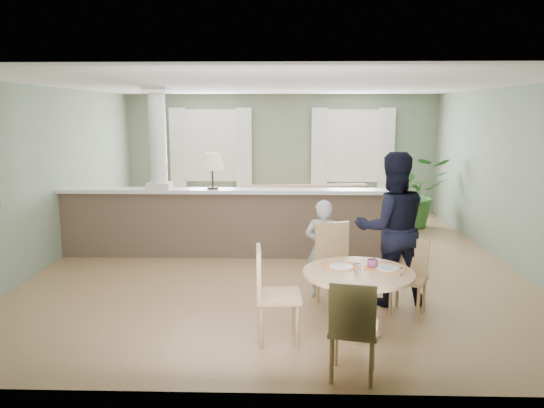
{
  "coord_description": "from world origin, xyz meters",
  "views": [
    {
      "loc": [
        0.13,
        -8.1,
        2.34
      ],
      "look_at": [
        -0.07,
        -1.0,
        1.08
      ],
      "focal_mm": 35.0,
      "sensor_mm": 36.0,
      "label": 1
    }
  ],
  "objects_px": {
    "chair_far_boy": "(335,261)",
    "chair_side": "(271,290)",
    "chair_near": "(353,326)",
    "child_person": "(323,249)",
    "dining_table": "(359,284)",
    "sofa": "(309,212)",
    "houseplant": "(414,192)",
    "chair_far_man": "(410,273)",
    "man_person": "(391,229)"
  },
  "relations": [
    {
      "from": "chair_far_man",
      "to": "child_person",
      "type": "distance_m",
      "value": 1.1
    },
    {
      "from": "chair_far_boy",
      "to": "child_person",
      "type": "bearing_deg",
      "value": 99.83
    },
    {
      "from": "chair_far_man",
      "to": "child_person",
      "type": "relative_size",
      "value": 0.69
    },
    {
      "from": "houseplant",
      "to": "chair_far_boy",
      "type": "xyz_separation_m",
      "value": [
        -1.98,
        -4.46,
        -0.17
      ]
    },
    {
      "from": "chair_near",
      "to": "chair_side",
      "type": "height_order",
      "value": "chair_side"
    },
    {
      "from": "houseplant",
      "to": "chair_far_boy",
      "type": "relative_size",
      "value": 1.43
    },
    {
      "from": "chair_far_man",
      "to": "chair_far_boy",
      "type": "bearing_deg",
      "value": -168.44
    },
    {
      "from": "chair_far_boy",
      "to": "chair_far_man",
      "type": "bearing_deg",
      "value": -30.7
    },
    {
      "from": "man_person",
      "to": "chair_near",
      "type": "bearing_deg",
      "value": 64.08
    },
    {
      "from": "sofa",
      "to": "chair_side",
      "type": "bearing_deg",
      "value": -105.99
    },
    {
      "from": "chair_side",
      "to": "child_person",
      "type": "height_order",
      "value": "child_person"
    },
    {
      "from": "sofa",
      "to": "dining_table",
      "type": "xyz_separation_m",
      "value": [
        0.34,
        -4.39,
        0.09
      ]
    },
    {
      "from": "sofa",
      "to": "houseplant",
      "type": "height_order",
      "value": "houseplant"
    },
    {
      "from": "dining_table",
      "to": "chair_far_boy",
      "type": "distance_m",
      "value": 0.9
    },
    {
      "from": "chair_far_boy",
      "to": "man_person",
      "type": "bearing_deg",
      "value": -8.07
    },
    {
      "from": "houseplant",
      "to": "dining_table",
      "type": "xyz_separation_m",
      "value": [
        -1.82,
        -5.35,
        -0.16
      ]
    },
    {
      "from": "chair_far_boy",
      "to": "child_person",
      "type": "relative_size",
      "value": 0.8
    },
    {
      "from": "dining_table",
      "to": "chair_near",
      "type": "distance_m",
      "value": 0.98
    },
    {
      "from": "chair_far_boy",
      "to": "chair_far_man",
      "type": "distance_m",
      "value": 0.88
    },
    {
      "from": "sofa",
      "to": "chair_far_man",
      "type": "height_order",
      "value": "sofa"
    },
    {
      "from": "child_person",
      "to": "man_person",
      "type": "distance_m",
      "value": 0.88
    },
    {
      "from": "chair_far_man",
      "to": "child_person",
      "type": "bearing_deg",
      "value": 179.48
    },
    {
      "from": "sofa",
      "to": "houseplant",
      "type": "bearing_deg",
      "value": 15.1
    },
    {
      "from": "chair_far_boy",
      "to": "chair_near",
      "type": "distance_m",
      "value": 1.85
    },
    {
      "from": "man_person",
      "to": "dining_table",
      "type": "bearing_deg",
      "value": 56.01
    },
    {
      "from": "chair_far_boy",
      "to": "chair_side",
      "type": "bearing_deg",
      "value": -142.12
    },
    {
      "from": "chair_far_boy",
      "to": "chair_near",
      "type": "height_order",
      "value": "chair_far_boy"
    },
    {
      "from": "chair_far_boy",
      "to": "chair_near",
      "type": "xyz_separation_m",
      "value": [
        -0.01,
        -1.85,
        -0.04
      ]
    },
    {
      "from": "child_person",
      "to": "chair_far_boy",
      "type": "bearing_deg",
      "value": 129.97
    },
    {
      "from": "chair_far_boy",
      "to": "chair_side",
      "type": "relative_size",
      "value": 1.01
    },
    {
      "from": "chair_far_boy",
      "to": "chair_side",
      "type": "xyz_separation_m",
      "value": [
        -0.75,
        -1.06,
        -0.01
      ]
    },
    {
      "from": "chair_far_man",
      "to": "chair_near",
      "type": "distance_m",
      "value": 1.86
    },
    {
      "from": "dining_table",
      "to": "child_person",
      "type": "bearing_deg",
      "value": 104.42
    },
    {
      "from": "dining_table",
      "to": "child_person",
      "type": "height_order",
      "value": "child_person"
    },
    {
      "from": "chair_side",
      "to": "chair_far_boy",
      "type": "bearing_deg",
      "value": -39.15
    },
    {
      "from": "chair_far_man",
      "to": "chair_near",
      "type": "height_order",
      "value": "chair_near"
    },
    {
      "from": "sofa",
      "to": "chair_far_man",
      "type": "bearing_deg",
      "value": -83.41
    },
    {
      "from": "dining_table",
      "to": "chair_side",
      "type": "xyz_separation_m",
      "value": [
        -0.91,
        -0.17,
        -0.01
      ]
    },
    {
      "from": "houseplant",
      "to": "chair_side",
      "type": "xyz_separation_m",
      "value": [
        -2.73,
        -5.51,
        -0.17
      ]
    },
    {
      "from": "sofa",
      "to": "houseplant",
      "type": "distance_m",
      "value": 2.37
    },
    {
      "from": "sofa",
      "to": "dining_table",
      "type": "height_order",
      "value": "sofa"
    },
    {
      "from": "dining_table",
      "to": "chair_near",
      "type": "height_order",
      "value": "chair_near"
    },
    {
      "from": "chair_side",
      "to": "houseplant",
      "type": "bearing_deg",
      "value": -30.16
    },
    {
      "from": "sofa",
      "to": "chair_far_man",
      "type": "relative_size",
      "value": 3.71
    },
    {
      "from": "houseplant",
      "to": "chair_far_boy",
      "type": "bearing_deg",
      "value": -113.96
    },
    {
      "from": "dining_table",
      "to": "chair_near",
      "type": "relative_size",
      "value": 1.25
    },
    {
      "from": "dining_table",
      "to": "chair_far_boy",
      "type": "relative_size",
      "value": 1.16
    },
    {
      "from": "chair_far_boy",
      "to": "chair_side",
      "type": "distance_m",
      "value": 1.29
    },
    {
      "from": "sofa",
      "to": "man_person",
      "type": "xyz_separation_m",
      "value": [
        0.85,
        -3.4,
        0.46
      ]
    },
    {
      "from": "chair_far_man",
      "to": "man_person",
      "type": "height_order",
      "value": "man_person"
    }
  ]
}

